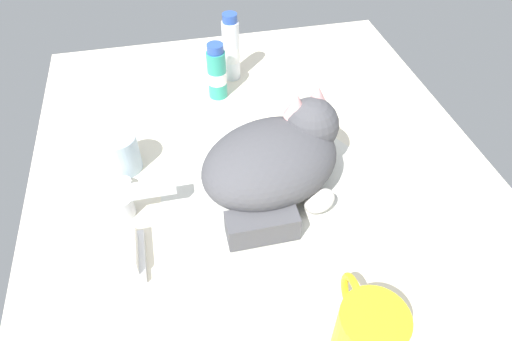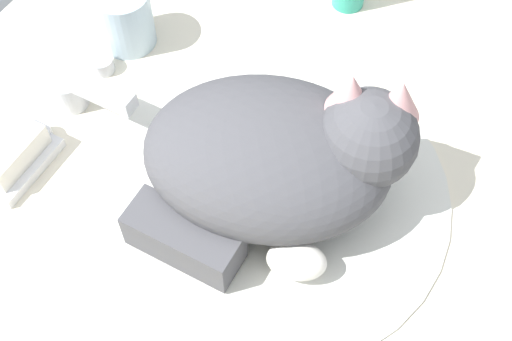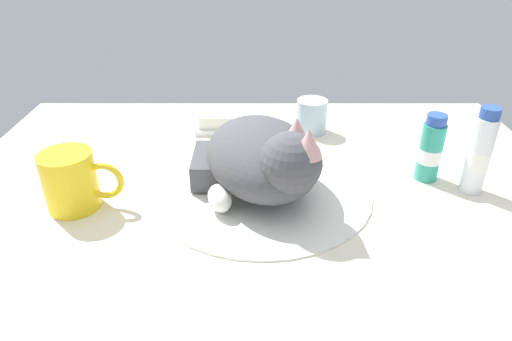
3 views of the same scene
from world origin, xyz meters
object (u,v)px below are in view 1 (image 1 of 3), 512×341
Objects in this scene: coffee_mug at (368,334)px; toothpaste_bottle at (217,73)px; rinse_cup at (121,153)px; mouthwash_bottle at (231,49)px; cat at (278,158)px; faucet at (131,202)px; soap_bar at (121,252)px.

coffee_mug is 60.06cm from toothpaste_bottle.
mouthwash_bottle reaches higher than rinse_cup.
rinse_cup is 34.93cm from mouthwash_bottle.
cat is 3.90× the size of rinse_cup.
mouthwash_bottle is (35.75, -23.07, 4.57)cm from faucet.
cat reaches higher than coffee_mug.
soap_bar is 0.49× the size of mouthwash_bottle.
cat is at bearing -69.27° from soap_bar.
mouthwash_bottle reaches higher than soap_bar.
coffee_mug is 50.37cm from rinse_cup.
toothpaste_bottle reaches higher than faucet.
cat is at bearing 6.59° from coffee_mug.
rinse_cup is at bearing 132.31° from toothpaste_bottle.
toothpaste_bottle is at bearing -47.69° from rinse_cup.
rinse_cup is 20.58cm from soap_bar.
rinse_cup is at bearing 135.40° from mouthwash_bottle.
rinse_cup is 0.47× the size of mouthwash_bottle.
mouthwash_bottle is (65.70, 4.89, 2.32)cm from coffee_mug.
coffee_mug reaches higher than faucet.
cat is 29.62cm from toothpaste_bottle.
faucet is 1.91× the size of soap_bar.
coffee_mug is 1.04× the size of toothpaste_bottle.
soap_bar is at bearing 110.73° from cat.
coffee_mug is 1.76× the size of rinse_cup.
rinse_cup is at bearing 67.56° from cat.
toothpaste_bottle is at bearing 146.56° from mouthwash_bottle.
cat is 30.58cm from coffee_mug.
toothpaste_bottle is 0.81× the size of mouthwash_bottle.
cat reaches higher than rinse_cup.
rinse_cup is at bearing -1.02° from soap_bar.
cat reaches higher than toothpaste_bottle.
rinse_cup is at bearing 35.57° from coffee_mug.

